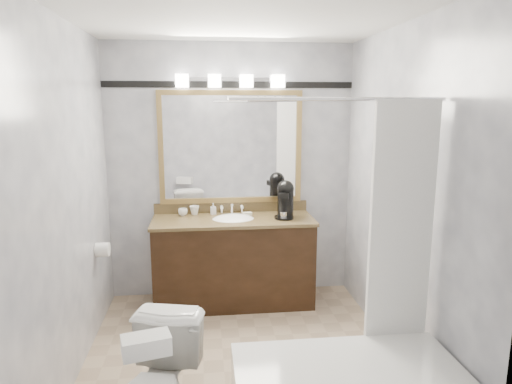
{
  "coord_description": "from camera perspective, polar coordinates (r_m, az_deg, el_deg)",
  "views": [
    {
      "loc": [
        -0.26,
        -3.18,
        1.93
      ],
      "look_at": [
        0.14,
        0.35,
        1.23
      ],
      "focal_mm": 32.0,
      "sensor_mm": 36.0,
      "label": 1
    }
  ],
  "objects": [
    {
      "name": "soap_bottle_a",
      "position": [
        4.5,
        -5.37,
        -2.09
      ],
      "size": [
        0.06,
        0.06,
        0.11
      ],
      "primitive_type": "imported",
      "rotation": [
        0.0,
        0.0,
        0.16
      ],
      "color": "white",
      "rests_on": "vanity"
    },
    {
      "name": "tp_roll",
      "position": [
        4.13,
        -18.63,
        -6.83
      ],
      "size": [
        0.11,
        0.12,
        0.12
      ],
      "primitive_type": "cylinder",
      "rotation": [
        0.0,
        1.57,
        0.0
      ],
      "color": "white",
      "rests_on": "room"
    },
    {
      "name": "tissue_box",
      "position": [
        2.37,
        -13.56,
        -18.08
      ],
      "size": [
        0.25,
        0.18,
        0.09
      ],
      "primitive_type": "cube",
      "rotation": [
        0.0,
        0.0,
        0.26
      ],
      "color": "white",
      "rests_on": "toilet"
    },
    {
      "name": "cup_right",
      "position": [
        4.51,
        -7.7,
        -2.28
      ],
      "size": [
        0.11,
        0.11,
        0.09
      ],
      "primitive_type": "imported",
      "rotation": [
        0.0,
        0.0,
        -0.16
      ],
      "color": "white",
      "rests_on": "vanity"
    },
    {
      "name": "mirror",
      "position": [
        4.49,
        -3.17,
        5.59
      ],
      "size": [
        1.4,
        0.04,
        1.1
      ],
      "color": "#A9874C",
      "rests_on": "room"
    },
    {
      "name": "cup_left",
      "position": [
        4.49,
        -9.12,
        -2.49
      ],
      "size": [
        0.11,
        0.11,
        0.07
      ],
      "primitive_type": "imported",
      "rotation": [
        0.0,
        0.0,
        0.33
      ],
      "color": "white",
      "rests_on": "vanity"
    },
    {
      "name": "vanity_light_bar",
      "position": [
        4.42,
        -3.22,
        13.72
      ],
      "size": [
        1.02,
        0.14,
        0.12
      ],
      "color": "silver",
      "rests_on": "room"
    },
    {
      "name": "vanity",
      "position": [
        4.46,
        -2.82,
        -8.41
      ],
      "size": [
        1.53,
        0.58,
        0.97
      ],
      "color": "black",
      "rests_on": "ground"
    },
    {
      "name": "soap_bar",
      "position": [
        4.46,
        -1.13,
        -2.73
      ],
      "size": [
        0.1,
        0.07,
        0.03
      ],
      "primitive_type": "cube",
      "rotation": [
        0.0,
        0.0,
        0.18
      ],
      "color": "beige",
      "rests_on": "vanity"
    },
    {
      "name": "accent_stripe",
      "position": [
        4.48,
        -3.26,
        13.25
      ],
      "size": [
        2.4,
        0.01,
        0.06
      ],
      "primitive_type": "cube",
      "color": "black",
      "rests_on": "room"
    },
    {
      "name": "room",
      "position": [
        3.26,
        -1.77,
        -0.93
      ],
      "size": [
        2.42,
        2.62,
        2.52
      ],
      "color": "tan",
      "rests_on": "ground"
    },
    {
      "name": "coffee_maker",
      "position": [
        4.35,
        3.68,
        -0.81
      ],
      "size": [
        0.19,
        0.23,
        0.36
      ],
      "rotation": [
        0.0,
        0.0,
        -0.37
      ],
      "color": "black",
      "rests_on": "vanity"
    }
  ]
}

